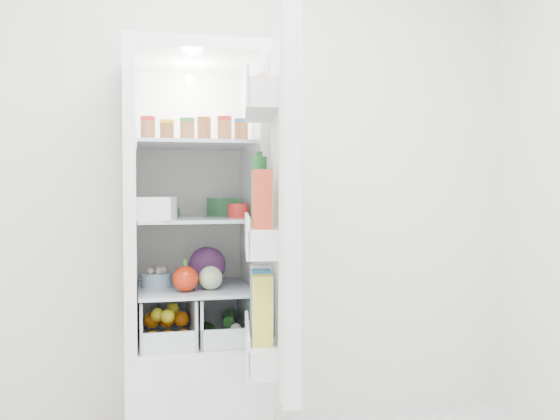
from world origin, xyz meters
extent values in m
cube|color=silver|center=(0.00, 1.50, 1.30)|extent=(3.00, 0.02, 2.60)
cube|color=silver|center=(-0.20, 1.21, 0.25)|extent=(0.60, 0.60, 0.50)
cube|color=silver|center=(-0.20, 1.21, 1.77)|extent=(0.60, 0.60, 0.05)
cube|color=silver|center=(-0.20, 1.49, 1.12)|extent=(0.60, 0.05, 1.25)
cube|color=silver|center=(-0.47, 1.21, 1.12)|extent=(0.05, 0.60, 1.25)
cube|color=silver|center=(0.07, 1.21, 1.12)|extent=(0.05, 0.60, 1.25)
cube|color=white|center=(-0.20, 1.46, 1.12)|extent=(0.50, 0.01, 1.25)
sphere|color=white|center=(-0.20, 1.42, 1.71)|extent=(0.05, 0.05, 0.05)
cube|color=#ACBCCA|center=(-0.20, 1.19, 0.74)|extent=(0.49, 0.53, 0.01)
cube|color=#ACBCCA|center=(-0.20, 1.19, 1.05)|extent=(0.49, 0.53, 0.02)
cube|color=#ACBCCA|center=(-0.20, 1.19, 1.38)|extent=(0.49, 0.53, 0.02)
cylinder|color=#B21919|center=(-0.40, 1.05, 1.43)|extent=(0.06, 0.06, 0.08)
cylinder|color=gold|center=(-0.32, 1.10, 1.43)|extent=(0.06, 0.06, 0.08)
cylinder|color=#267226|center=(-0.24, 1.02, 1.43)|extent=(0.06, 0.06, 0.08)
cylinder|color=brown|center=(-0.16, 1.12, 1.43)|extent=(0.06, 0.06, 0.08)
cylinder|color=#B21919|center=(-0.08, 1.05, 1.43)|extent=(0.06, 0.06, 0.08)
cylinder|color=#194C8C|center=(0.00, 1.10, 1.43)|extent=(0.06, 0.06, 0.08)
cylinder|color=white|center=(-0.04, 1.32, 1.47)|extent=(0.05, 0.05, 0.16)
cube|color=silver|center=(-0.37, 1.00, 1.10)|extent=(0.17, 0.17, 0.09)
cylinder|color=red|center=(-0.01, 1.16, 1.09)|extent=(0.11, 0.11, 0.06)
cube|color=silver|center=(-0.36, 1.19, 1.08)|extent=(0.20, 0.18, 0.04)
cube|color=#429154|center=(-0.04, 1.36, 1.10)|extent=(0.15, 0.17, 0.08)
sphere|color=#581F5D|center=(-0.13, 1.26, 0.83)|extent=(0.17, 0.17, 0.17)
sphere|color=red|center=(-0.25, 1.06, 0.80)|extent=(0.11, 0.11, 0.11)
cylinder|color=#96BDE0|center=(-0.36, 1.22, 0.78)|extent=(0.16, 0.16, 0.06)
sphere|color=beige|center=(-0.14, 1.09, 0.80)|extent=(0.10, 0.10, 0.10)
sphere|color=orange|center=(-0.39, 1.06, 0.55)|extent=(0.07, 0.07, 0.07)
sphere|color=orange|center=(-0.32, 1.06, 0.55)|extent=(0.07, 0.07, 0.07)
sphere|color=orange|center=(-0.26, 1.06, 0.55)|extent=(0.07, 0.07, 0.07)
sphere|color=orange|center=(-0.39, 1.19, 0.61)|extent=(0.07, 0.07, 0.07)
sphere|color=orange|center=(-0.32, 1.19, 0.61)|extent=(0.07, 0.07, 0.07)
sphere|color=orange|center=(-0.26, 1.19, 0.61)|extent=(0.07, 0.07, 0.07)
sphere|color=yellow|center=(-0.36, 1.12, 0.64)|extent=(0.06, 0.06, 0.06)
sphere|color=yellow|center=(-0.29, 1.24, 0.64)|extent=(0.06, 0.06, 0.06)
sphere|color=yellow|center=(-0.32, 1.08, 0.64)|extent=(0.06, 0.06, 0.06)
cylinder|color=#1C4F1A|center=(-0.12, 1.19, 0.54)|extent=(0.09, 0.21, 0.05)
cylinder|color=#1C4F1A|center=(-0.04, 1.24, 0.59)|extent=(0.08, 0.21, 0.05)
sphere|color=white|center=(-0.08, 1.06, 0.54)|extent=(0.05, 0.05, 0.05)
sphere|color=white|center=(-0.03, 1.08, 0.57)|extent=(0.05, 0.05, 0.05)
cube|color=silver|center=(0.08, 0.61, 1.12)|extent=(0.15, 0.60, 1.30)
cube|color=white|center=(0.05, 0.61, 1.12)|extent=(0.10, 0.55, 1.26)
cube|color=silver|center=(0.00, 0.62, 1.50)|extent=(0.19, 0.51, 0.10)
cube|color=silver|center=(0.00, 0.62, 1.00)|extent=(0.19, 0.51, 0.10)
cube|color=silver|center=(0.00, 0.62, 0.60)|extent=(0.19, 0.51, 0.10)
sphere|color=#AB6F4D|center=(-0.03, 0.50, 1.56)|extent=(0.05, 0.05, 0.05)
sphere|color=#AB6F4D|center=(-0.01, 0.58, 1.56)|extent=(0.05, 0.05, 0.05)
sphere|color=#AB6F4D|center=(0.00, 0.66, 1.56)|extent=(0.05, 0.05, 0.05)
sphere|color=#AB6F4D|center=(0.01, 0.74, 1.56)|extent=(0.05, 0.05, 0.05)
cylinder|color=#185526|center=(0.02, 0.77, 1.18)|extent=(0.06, 0.06, 0.26)
cube|color=gold|center=(-0.01, 0.59, 1.15)|extent=(0.07, 0.07, 0.20)
cube|color=red|center=(-0.04, 0.45, 1.15)|extent=(0.07, 0.07, 0.20)
cube|color=silver|center=(0.02, 0.77, 0.77)|extent=(0.08, 0.08, 0.24)
cube|color=#298DD1|center=(-0.01, 0.62, 0.77)|extent=(0.08, 0.08, 0.24)
cube|color=yellow|center=(-0.03, 0.48, 0.77)|extent=(0.08, 0.08, 0.24)
camera|label=1|loc=(-0.45, -1.60, 1.19)|focal=40.00mm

